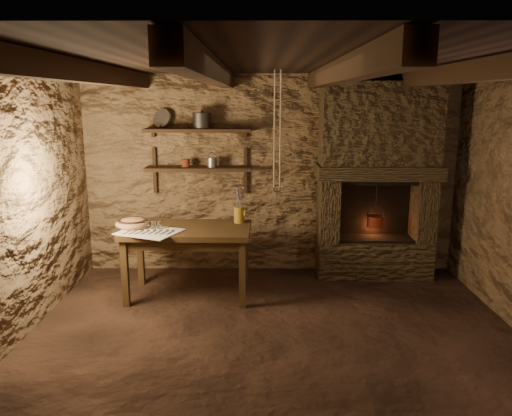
{
  "coord_description": "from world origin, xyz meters",
  "views": [
    {
      "loc": [
        -0.13,
        -4.02,
        2.11
      ],
      "look_at": [
        -0.16,
        0.9,
        1.03
      ],
      "focal_mm": 35.0,
      "sensor_mm": 36.0,
      "label": 1
    }
  ],
  "objects_px": {
    "work_table": "(188,259)",
    "wooden_bowl": "(133,224)",
    "stoneware_jug": "(239,207)",
    "iron_stockpot": "(202,121)",
    "red_pot": "(375,221)"
  },
  "relations": [
    {
      "from": "work_table",
      "to": "wooden_bowl",
      "type": "height_order",
      "value": "wooden_bowl"
    },
    {
      "from": "stoneware_jug",
      "to": "iron_stockpot",
      "type": "relative_size",
      "value": 1.9
    },
    {
      "from": "wooden_bowl",
      "to": "red_pot",
      "type": "bearing_deg",
      "value": 12.74
    },
    {
      "from": "stoneware_jug",
      "to": "wooden_bowl",
      "type": "distance_m",
      "value": 1.16
    },
    {
      "from": "stoneware_jug",
      "to": "red_pot",
      "type": "relative_size",
      "value": 0.76
    },
    {
      "from": "stoneware_jug",
      "to": "wooden_bowl",
      "type": "xyz_separation_m",
      "value": [
        -1.13,
        -0.24,
        -0.13
      ]
    },
    {
      "from": "iron_stockpot",
      "to": "stoneware_jug",
      "type": "bearing_deg",
      "value": -48.08
    },
    {
      "from": "iron_stockpot",
      "to": "red_pot",
      "type": "distance_m",
      "value": 2.35
    },
    {
      "from": "work_table",
      "to": "stoneware_jug",
      "type": "height_order",
      "value": "stoneware_jug"
    },
    {
      "from": "wooden_bowl",
      "to": "iron_stockpot",
      "type": "relative_size",
      "value": 1.67
    },
    {
      "from": "stoneware_jug",
      "to": "red_pot",
      "type": "height_order",
      "value": "stoneware_jug"
    },
    {
      "from": "wooden_bowl",
      "to": "red_pot",
      "type": "height_order",
      "value": "red_pot"
    },
    {
      "from": "work_table",
      "to": "wooden_bowl",
      "type": "bearing_deg",
      "value": -177.28
    },
    {
      "from": "work_table",
      "to": "iron_stockpot",
      "type": "xyz_separation_m",
      "value": [
        0.1,
        0.72,
        1.44
      ]
    },
    {
      "from": "wooden_bowl",
      "to": "iron_stockpot",
      "type": "xyz_separation_m",
      "value": [
        0.68,
        0.74,
        1.04
      ]
    }
  ]
}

